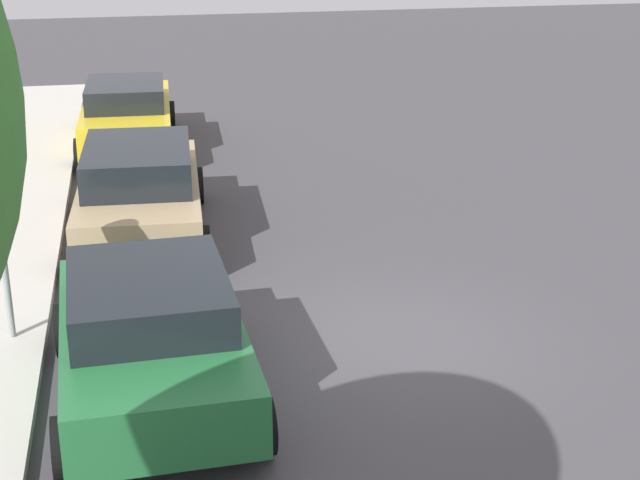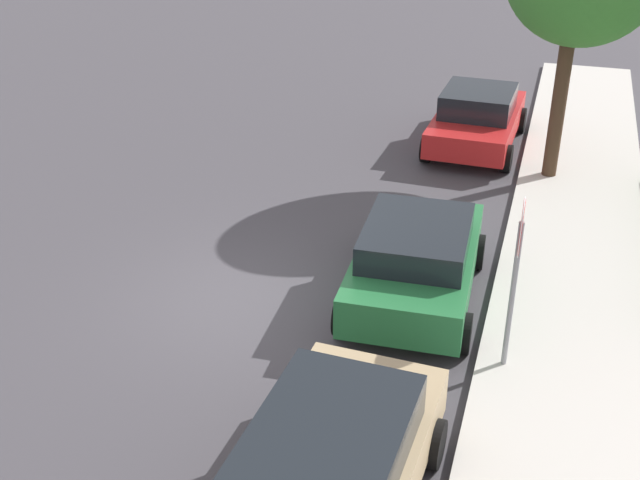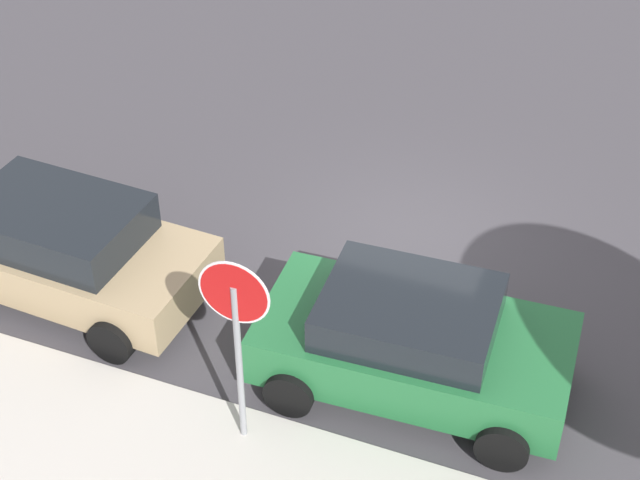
{
  "view_description": "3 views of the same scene",
  "coord_description": "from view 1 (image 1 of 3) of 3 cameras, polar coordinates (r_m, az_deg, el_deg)",
  "views": [
    {
      "loc": [
        -10.49,
        2.79,
        5.43
      ],
      "look_at": [
        0.52,
        0.67,
        1.21
      ],
      "focal_mm": 55.0,
      "sensor_mm": 36.0,
      "label": 1
    },
    {
      "loc": [
        10.66,
        4.68,
        7.26
      ],
      "look_at": [
        -0.82,
        1.12,
        0.87
      ],
      "focal_mm": 45.0,
      "sensor_mm": 36.0,
      "label": 2
    },
    {
      "loc": [
        -2.97,
        11.41,
        9.23
      ],
      "look_at": [
        0.96,
        1.37,
        0.8
      ],
      "focal_mm": 55.0,
      "sensor_mm": 36.0,
      "label": 3
    }
  ],
  "objects": [
    {
      "name": "ground_plane",
      "position": [
        12.14,
        3.57,
        -5.98
      ],
      "size": [
        60.0,
        60.0,
        0.0
      ],
      "primitive_type": "plane",
      "color": "#423F44"
    },
    {
      "name": "parked_car_green",
      "position": [
        10.73,
        -9.79,
        -5.5
      ],
      "size": [
        3.97,
        2.27,
        1.44
      ],
      "color": "#236B38",
      "rests_on": "ground_plane"
    },
    {
      "name": "parked_car_tan",
      "position": [
        15.58,
        -10.45,
        2.91
      ],
      "size": [
        4.51,
        2.2,
        1.5
      ],
      "color": "tan",
      "rests_on": "ground_plane"
    },
    {
      "name": "parked_car_yellow",
      "position": [
        20.74,
        -11.15,
        7.2
      ],
      "size": [
        4.47,
        2.09,
        1.44
      ],
      "color": "yellow",
      "rests_on": "ground_plane"
    }
  ]
}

